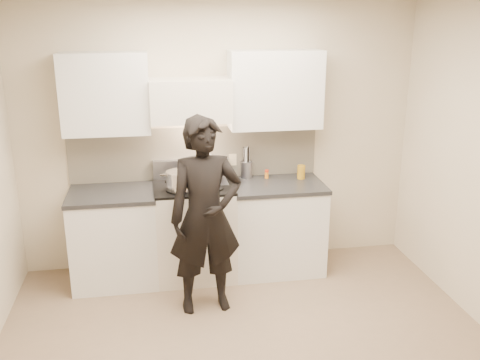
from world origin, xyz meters
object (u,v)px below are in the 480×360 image
at_px(person, 206,216).
at_px(wok, 210,168).
at_px(stove, 195,230).
at_px(counter_right, 276,226).
at_px(utensil_crock, 246,168).

bearing_deg(person, wok, 75.28).
height_order(stove, person, person).
xyz_separation_m(stove, counter_right, (0.83, 0.00, -0.01)).
bearing_deg(wok, person, -99.49).
relative_size(counter_right, person, 0.53).
bearing_deg(wok, stove, -140.90).
distance_m(counter_right, utensil_crock, 0.66).
relative_size(stove, utensil_crock, 3.01).
bearing_deg(person, stove, 88.55).
bearing_deg(counter_right, person, -140.05).
bearing_deg(stove, counter_right, 0.00).
distance_m(utensil_crock, person, 1.05).
distance_m(counter_right, person, 1.10).
relative_size(counter_right, wok, 1.87).
bearing_deg(utensil_crock, wok, -165.44).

